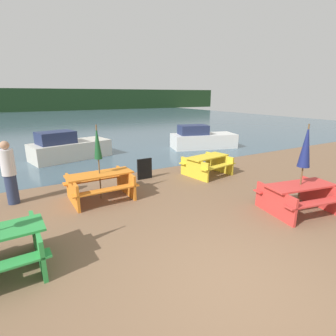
# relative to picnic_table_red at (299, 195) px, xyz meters

# --- Properties ---
(ground_plane) EXTENTS (60.00, 60.00, 0.00)m
(ground_plane) POSITION_rel_picnic_table_red_xyz_m (-3.40, -1.27, -0.46)
(ground_plane) COLOR brown
(water) EXTENTS (60.00, 50.00, 0.00)m
(water) POSITION_rel_picnic_table_red_xyz_m (-3.40, 30.40, -0.46)
(water) COLOR #425B6B
(water) RESTS_ON ground_plane
(far_treeline) EXTENTS (80.00, 1.60, 4.00)m
(far_treeline) POSITION_rel_picnic_table_red_xyz_m (-3.40, 50.40, 1.54)
(far_treeline) COLOR #193319
(far_treeline) RESTS_ON water
(picnic_table_red) EXTENTS (2.01, 1.67, 0.74)m
(picnic_table_red) POSITION_rel_picnic_table_red_xyz_m (0.00, 0.00, 0.00)
(picnic_table_red) COLOR red
(picnic_table_red) RESTS_ON ground_plane
(picnic_table_orange) EXTENTS (1.90, 1.43, 0.78)m
(picnic_table_orange) POSITION_rel_picnic_table_red_xyz_m (-4.25, 3.41, 0.02)
(picnic_table_orange) COLOR orange
(picnic_table_orange) RESTS_ON ground_plane
(picnic_table_yellow) EXTENTS (1.86, 1.63, 0.73)m
(picnic_table_yellow) POSITION_rel_picnic_table_red_xyz_m (-0.05, 3.78, -0.01)
(picnic_table_yellow) COLOR yellow
(picnic_table_yellow) RESTS_ON ground_plane
(umbrella_navy) EXTENTS (0.30, 0.30, 2.28)m
(umbrella_navy) POSITION_rel_picnic_table_red_xyz_m (-0.00, -0.00, 1.27)
(umbrella_navy) COLOR brown
(umbrella_navy) RESTS_ON ground_plane
(umbrella_darkgreen) EXTENTS (0.22, 0.22, 2.17)m
(umbrella_darkgreen) POSITION_rel_picnic_table_red_xyz_m (-4.25, 3.41, 1.20)
(umbrella_darkgreen) COLOR brown
(umbrella_darkgreen) RESTS_ON ground_plane
(boat) EXTENTS (3.82, 2.36, 1.35)m
(boat) POSITION_rel_picnic_table_red_xyz_m (-4.17, 9.10, 0.06)
(boat) COLOR beige
(boat) RESTS_ON water
(boat_second) EXTENTS (3.86, 2.39, 1.31)m
(boat_second) POSITION_rel_picnic_table_red_xyz_m (2.94, 8.12, 0.05)
(boat_second) COLOR silver
(boat_second) RESTS_ON water
(person) EXTENTS (0.36, 0.36, 1.78)m
(person) POSITION_rel_picnic_table_red_xyz_m (-6.49, 4.28, 0.44)
(person) COLOR #283351
(person) RESTS_ON ground_plane
(signboard) EXTENTS (0.55, 0.08, 0.75)m
(signboard) POSITION_rel_picnic_table_red_xyz_m (-2.33, 4.49, -0.08)
(signboard) COLOR black
(signboard) RESTS_ON ground_plane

